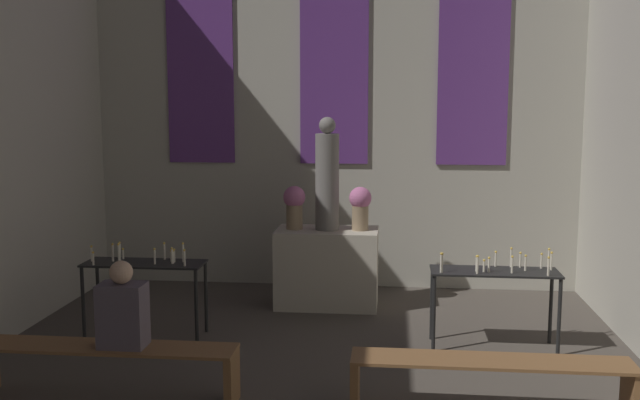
{
  "coord_description": "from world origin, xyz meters",
  "views": [
    {
      "loc": [
        0.75,
        2.6,
        2.35
      ],
      "look_at": [
        0.0,
        9.86,
        1.35
      ],
      "focal_mm": 40.0,
      "sensor_mm": 36.0,
      "label": 1
    }
  ],
  "objects_px": {
    "altar": "(327,268)",
    "flower_vase_right": "(360,205)",
    "statue": "(327,178)",
    "pew_back_left": "(106,360)",
    "pew_back_right": "(491,374)",
    "candle_rack_right": "(495,281)",
    "candle_rack_left": "(145,272)",
    "flower_vase_left": "(294,205)",
    "person_seated": "(123,310)"
  },
  "relations": [
    {
      "from": "statue",
      "to": "flower_vase_right",
      "type": "xyz_separation_m",
      "value": [
        0.38,
        0.0,
        -0.32
      ]
    },
    {
      "from": "altar",
      "to": "flower_vase_right",
      "type": "distance_m",
      "value": 0.83
    },
    {
      "from": "flower_vase_right",
      "to": "altar",
      "type": "bearing_deg",
      "value": 180.0
    },
    {
      "from": "flower_vase_left",
      "to": "flower_vase_right",
      "type": "xyz_separation_m",
      "value": [
        0.76,
        0.0,
        0.0
      ]
    },
    {
      "from": "flower_vase_left",
      "to": "candle_rack_right",
      "type": "xyz_separation_m",
      "value": [
        2.12,
        -1.27,
        -0.53
      ]
    },
    {
      "from": "pew_back_right",
      "to": "person_seated",
      "type": "height_order",
      "value": "person_seated"
    },
    {
      "from": "candle_rack_right",
      "to": "flower_vase_right",
      "type": "bearing_deg",
      "value": 136.81
    },
    {
      "from": "flower_vase_left",
      "to": "pew_back_left",
      "type": "height_order",
      "value": "flower_vase_left"
    },
    {
      "from": "statue",
      "to": "person_seated",
      "type": "xyz_separation_m",
      "value": [
        -1.35,
        -2.84,
        -0.76
      ]
    },
    {
      "from": "flower_vase_left",
      "to": "candle_rack_right",
      "type": "relative_size",
      "value": 0.41
    },
    {
      "from": "candle_rack_right",
      "to": "statue",
      "type": "bearing_deg",
      "value": 143.76
    },
    {
      "from": "flower_vase_left",
      "to": "person_seated",
      "type": "bearing_deg",
      "value": -108.77
    },
    {
      "from": "person_seated",
      "to": "flower_vase_left",
      "type": "bearing_deg",
      "value": 71.23
    },
    {
      "from": "pew_back_left",
      "to": "statue",
      "type": "bearing_deg",
      "value": 62.15
    },
    {
      "from": "pew_back_left",
      "to": "pew_back_right",
      "type": "distance_m",
      "value": 3.0
    },
    {
      "from": "flower_vase_left",
      "to": "person_seated",
      "type": "distance_m",
      "value": 3.03
    },
    {
      "from": "candle_rack_right",
      "to": "pew_back_right",
      "type": "bearing_deg",
      "value": -98.55
    },
    {
      "from": "statue",
      "to": "candle_rack_right",
      "type": "height_order",
      "value": "statue"
    },
    {
      "from": "flower_vase_left",
      "to": "pew_back_right",
      "type": "relative_size",
      "value": 0.24
    },
    {
      "from": "pew_back_left",
      "to": "candle_rack_left",
      "type": "bearing_deg",
      "value": 98.35
    },
    {
      "from": "pew_back_left",
      "to": "pew_back_right",
      "type": "height_order",
      "value": "same"
    },
    {
      "from": "statue",
      "to": "person_seated",
      "type": "bearing_deg",
      "value": -115.35
    },
    {
      "from": "candle_rack_left",
      "to": "person_seated",
      "type": "bearing_deg",
      "value": -76.21
    },
    {
      "from": "statue",
      "to": "flower_vase_right",
      "type": "relative_size",
      "value": 2.58
    },
    {
      "from": "pew_back_left",
      "to": "pew_back_right",
      "type": "bearing_deg",
      "value": 0.0
    },
    {
      "from": "statue",
      "to": "flower_vase_right",
      "type": "bearing_deg",
      "value": 0.0
    },
    {
      "from": "pew_back_left",
      "to": "flower_vase_right",
      "type": "bearing_deg",
      "value": 56.49
    },
    {
      "from": "flower_vase_right",
      "to": "candle_rack_right",
      "type": "distance_m",
      "value": 1.93
    },
    {
      "from": "candle_rack_right",
      "to": "person_seated",
      "type": "height_order",
      "value": "person_seated"
    },
    {
      "from": "candle_rack_left",
      "to": "pew_back_left",
      "type": "bearing_deg",
      "value": -81.65
    },
    {
      "from": "statue",
      "to": "person_seated",
      "type": "distance_m",
      "value": 3.23
    },
    {
      "from": "altar",
      "to": "candle_rack_right",
      "type": "distance_m",
      "value": 2.16
    },
    {
      "from": "pew_back_left",
      "to": "candle_rack_right",
      "type": "bearing_deg",
      "value": 25.84
    },
    {
      "from": "flower_vase_right",
      "to": "flower_vase_left",
      "type": "bearing_deg",
      "value": 180.0
    },
    {
      "from": "statue",
      "to": "pew_back_left",
      "type": "height_order",
      "value": "statue"
    },
    {
      "from": "candle_rack_left",
      "to": "candle_rack_right",
      "type": "distance_m",
      "value": 3.47
    },
    {
      "from": "pew_back_right",
      "to": "person_seated",
      "type": "distance_m",
      "value": 2.88
    },
    {
      "from": "candle_rack_left",
      "to": "flower_vase_right",
      "type": "bearing_deg",
      "value": 31.09
    },
    {
      "from": "altar",
      "to": "flower_vase_left",
      "type": "relative_size",
      "value": 2.34
    },
    {
      "from": "candle_rack_right",
      "to": "pew_back_right",
      "type": "xyz_separation_m",
      "value": [
        -0.24,
        -1.57,
        -0.33
      ]
    },
    {
      "from": "flower_vase_right",
      "to": "candle_rack_right",
      "type": "xyz_separation_m",
      "value": [
        1.36,
        -1.27,
        -0.53
      ]
    },
    {
      "from": "person_seated",
      "to": "pew_back_right",
      "type": "bearing_deg",
      "value": 0.0
    },
    {
      "from": "flower_vase_right",
      "to": "candle_rack_left",
      "type": "xyz_separation_m",
      "value": [
        -2.11,
        -1.27,
        -0.53
      ]
    },
    {
      "from": "pew_back_right",
      "to": "altar",
      "type": "bearing_deg",
      "value": 117.85
    },
    {
      "from": "candle_rack_left",
      "to": "pew_back_left",
      "type": "height_order",
      "value": "candle_rack_left"
    },
    {
      "from": "pew_back_right",
      "to": "flower_vase_left",
      "type": "bearing_deg",
      "value": 123.51
    },
    {
      "from": "candle_rack_left",
      "to": "person_seated",
      "type": "height_order",
      "value": "person_seated"
    },
    {
      "from": "flower_vase_right",
      "to": "statue",
      "type": "bearing_deg",
      "value": 180.0
    },
    {
      "from": "statue",
      "to": "flower_vase_left",
      "type": "bearing_deg",
      "value": 180.0
    },
    {
      "from": "candle_rack_right",
      "to": "person_seated",
      "type": "xyz_separation_m",
      "value": [
        -3.08,
        -1.57,
        0.08
      ]
    }
  ]
}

